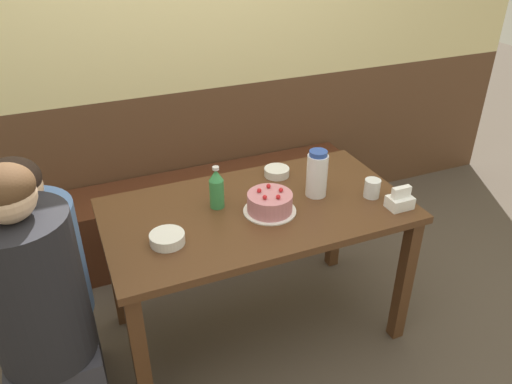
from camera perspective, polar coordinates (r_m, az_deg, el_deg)
ground_plane at (r=2.70m, az=0.12°, el=-15.13°), size 12.00×12.00×0.00m
back_wall at (r=2.97m, az=-8.14°, el=16.85°), size 4.80×0.04×2.50m
bench_seat at (r=3.17m, az=-5.75°, el=-2.23°), size 1.97×0.38×0.46m
dining_table at (r=2.29m, az=0.14°, el=-3.88°), size 1.36×0.74×0.73m
birthday_cake at (r=2.19m, az=1.59°, el=-1.26°), size 0.24×0.24×0.11m
water_pitcher at (r=2.30m, az=6.98°, el=2.07°), size 0.10×0.10×0.22m
soju_bottle at (r=2.20m, az=-4.53°, el=0.44°), size 0.07×0.07×0.20m
napkin_holder at (r=2.31m, az=16.13°, el=-0.91°), size 0.11×0.08×0.11m
bowl_soup_white at (r=2.03m, az=-10.11°, el=-5.26°), size 0.14×0.14×0.04m
bowl_rice_small at (r=2.50m, az=2.39°, el=2.31°), size 0.13×0.13×0.04m
glass_water_tall at (r=2.36m, az=13.13°, el=0.42°), size 0.07×0.07×0.09m
person_teal_shirt at (r=2.21m, az=-23.29°, el=-10.24°), size 0.37×0.37×1.15m
person_pale_blue_shirt at (r=2.03m, az=-23.15°, el=-13.52°), size 0.35×0.35×1.23m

